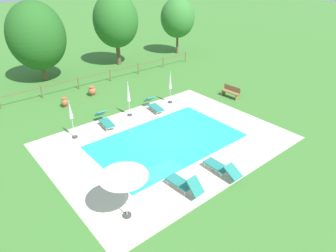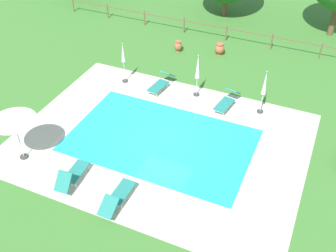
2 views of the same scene
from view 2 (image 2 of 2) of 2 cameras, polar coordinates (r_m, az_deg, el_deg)
The scene contains 15 objects.
ground_plane at distance 18.65m, azimuth -1.04°, elevation -2.02°, with size 160.00×160.00×0.00m, color #3D752D.
pool_deck_paving at distance 18.64m, azimuth -1.04°, elevation -2.01°, with size 13.02×9.90×0.01m, color beige.
swimming_pool_water at distance 18.64m, azimuth -1.04°, elevation -2.01°, with size 8.34×5.22×0.01m, color #23A8C1.
pool_coping_rim at distance 18.64m, azimuth -1.04°, elevation -2.00°, with size 8.82×5.70×0.01m.
sun_lounger_north_near_steps at distance 20.73m, azimuth 8.31°, elevation 3.54°, with size 0.90×2.06×0.84m.
sun_lounger_north_mid at distance 15.84m, azimuth -7.02°, elevation -9.76°, with size 0.61×2.05×0.76m.
sun_lounger_north_far at distance 21.92m, azimuth -0.99°, elevation 6.09°, with size 0.84×2.05×0.85m.
sun_lounger_north_end at distance 16.91m, azimuth -13.27°, elevation -6.70°, with size 0.74×1.93×0.96m.
patio_umbrella_open_foreground at distance 17.55m, azimuth -21.07°, elevation 1.12°, with size 1.90×1.90×2.42m.
patio_umbrella_closed_row_west at distance 20.86m, azimuth 4.19°, elevation 7.78°, with size 0.32×0.32×2.40m.
patio_umbrella_closed_row_mid_west at distance 22.10m, azimuth -6.31°, elevation 9.53°, with size 0.32×0.32×2.36m.
patio_umbrella_closed_row_centre at distance 20.06m, azimuth 13.41°, elevation 5.32°, with size 0.32×0.32×2.39m.
terracotta_urn_near_fence at distance 25.62m, azimuth 1.43°, elevation 11.21°, with size 0.48×0.48×0.71m.
terracotta_urn_by_tree at distance 25.44m, azimuth 7.28°, elevation 10.74°, with size 0.60×0.60×0.75m.
perimeter_fence at distance 27.08m, azimuth 8.25°, elevation 13.11°, with size 23.78×0.08×1.05m.
Camera 2 is at (6.06, -12.83, 12.09)m, focal length 43.27 mm.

